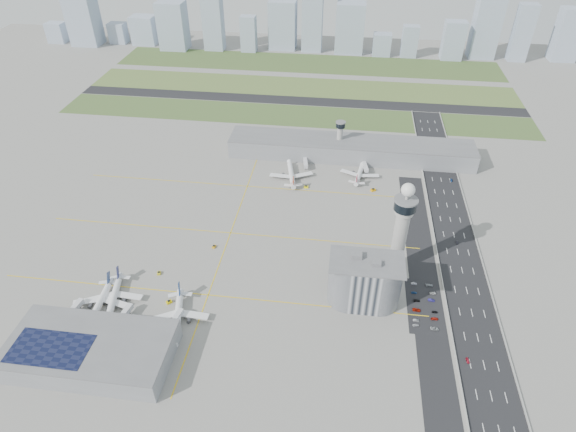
# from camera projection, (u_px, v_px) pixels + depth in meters

# --- Properties ---
(ground) EXTENTS (1000.00, 1000.00, 0.00)m
(ground) POSITION_uv_depth(u_px,v_px,m) (281.00, 267.00, 308.70)
(ground) COLOR gray
(grass_strip_0) EXTENTS (480.00, 50.00, 0.08)m
(grass_strip_0) POSITION_uv_depth(u_px,v_px,m) (293.00, 115.00, 489.24)
(grass_strip_0) COLOR #49642F
(grass_strip_0) RESTS_ON ground
(grass_strip_1) EXTENTS (480.00, 60.00, 0.08)m
(grass_strip_1) POSITION_uv_depth(u_px,v_px,m) (301.00, 87.00, 548.74)
(grass_strip_1) COLOR #556B33
(grass_strip_1) RESTS_ON ground
(grass_strip_2) EXTENTS (480.00, 70.00, 0.08)m
(grass_strip_2) POSITION_uv_depth(u_px,v_px,m) (307.00, 63.00, 612.20)
(grass_strip_2) COLOR #425C2B
(grass_strip_2) RESTS_ON ground
(runway) EXTENTS (480.00, 22.00, 0.10)m
(runway) POSITION_uv_depth(u_px,v_px,m) (297.00, 101.00, 518.58)
(runway) COLOR black
(runway) RESTS_ON ground
(highway) EXTENTS (28.00, 500.00, 0.10)m
(highway) POSITION_uv_depth(u_px,v_px,m) (465.00, 283.00, 296.78)
(highway) COLOR black
(highway) RESTS_ON ground
(barrier_left) EXTENTS (0.60, 500.00, 1.20)m
(barrier_left) POSITION_uv_depth(u_px,v_px,m) (442.00, 281.00, 297.90)
(barrier_left) COLOR #9E9E99
(barrier_left) RESTS_ON ground
(barrier_right) EXTENTS (0.60, 500.00, 1.20)m
(barrier_right) POSITION_uv_depth(u_px,v_px,m) (489.00, 285.00, 295.00)
(barrier_right) COLOR #9E9E99
(barrier_right) RESTS_ON ground
(landside_road) EXTENTS (18.00, 260.00, 0.08)m
(landside_road) POSITION_uv_depth(u_px,v_px,m) (425.00, 291.00, 291.44)
(landside_road) COLOR black
(landside_road) RESTS_ON ground
(parking_lot) EXTENTS (20.00, 44.00, 0.10)m
(parking_lot) POSITION_uv_depth(u_px,v_px,m) (424.00, 306.00, 282.12)
(parking_lot) COLOR black
(parking_lot) RESTS_ON ground
(taxiway_line_h_0) EXTENTS (260.00, 0.60, 0.01)m
(taxiway_line_h_0) POSITION_uv_depth(u_px,v_px,m) (208.00, 295.00, 289.03)
(taxiway_line_h_0) COLOR yellow
(taxiway_line_h_0) RESTS_ON ground
(taxiway_line_h_1) EXTENTS (260.00, 0.60, 0.01)m
(taxiway_line_h_1) POSITION_uv_depth(u_px,v_px,m) (231.00, 233.00, 336.63)
(taxiway_line_h_1) COLOR yellow
(taxiway_line_h_1) RESTS_ON ground
(taxiway_line_h_2) EXTENTS (260.00, 0.60, 0.01)m
(taxiway_line_h_2) POSITION_uv_depth(u_px,v_px,m) (247.00, 186.00, 384.23)
(taxiway_line_h_2) COLOR yellow
(taxiway_line_h_2) RESTS_ON ground
(taxiway_line_v) EXTENTS (0.60, 260.00, 0.01)m
(taxiway_line_v) POSITION_uv_depth(u_px,v_px,m) (231.00, 233.00, 336.63)
(taxiway_line_v) COLOR yellow
(taxiway_line_v) RESTS_ON ground
(control_tower) EXTENTS (14.00, 14.00, 64.50)m
(control_tower) POSITION_uv_depth(u_px,v_px,m) (402.00, 225.00, 286.58)
(control_tower) COLOR #ADAAA5
(control_tower) RESTS_ON ground
(secondary_tower) EXTENTS (8.60, 8.60, 31.90)m
(secondary_tower) POSITION_uv_depth(u_px,v_px,m) (340.00, 136.00, 413.31)
(secondary_tower) COLOR #ADAAA5
(secondary_tower) RESTS_ON ground
(admin_building) EXTENTS (42.00, 24.00, 33.50)m
(admin_building) POSITION_uv_depth(u_px,v_px,m) (365.00, 281.00, 276.69)
(admin_building) COLOR #B2B2B7
(admin_building) RESTS_ON ground
(terminal_pier) EXTENTS (210.00, 32.00, 15.80)m
(terminal_pier) POSITION_uv_depth(u_px,v_px,m) (350.00, 149.00, 417.23)
(terminal_pier) COLOR gray
(terminal_pier) RESTS_ON ground
(near_terminal) EXTENTS (84.00, 42.00, 13.00)m
(near_terminal) POSITION_uv_depth(u_px,v_px,m) (90.00, 350.00, 248.88)
(near_terminal) COLOR gray
(near_terminal) RESTS_ON ground
(airplane_near_a) EXTENTS (35.16, 40.54, 10.77)m
(airplane_near_a) POSITION_uv_depth(u_px,v_px,m) (99.00, 300.00, 278.42)
(airplane_near_a) COLOR white
(airplane_near_a) RESTS_ON ground
(airplane_near_b) EXTENTS (41.52, 46.05, 11.12)m
(airplane_near_b) POSITION_uv_depth(u_px,v_px,m) (113.00, 295.00, 281.38)
(airplane_near_b) COLOR white
(airplane_near_b) RESTS_ON ground
(airplane_near_c) EXTENTS (43.80, 48.46, 11.64)m
(airplane_near_c) POSITION_uv_depth(u_px,v_px,m) (177.00, 314.00, 269.13)
(airplane_near_c) COLOR white
(airplane_near_c) RESTS_ON ground
(airplane_far_a) EXTENTS (43.69, 48.57, 11.79)m
(airplane_far_a) POSITION_uv_depth(u_px,v_px,m) (291.00, 171.00, 391.83)
(airplane_far_a) COLOR white
(airplane_far_a) RESTS_ON ground
(airplane_far_b) EXTENTS (37.75, 42.55, 10.68)m
(airplane_far_b) POSITION_uv_depth(u_px,v_px,m) (360.00, 170.00, 393.75)
(airplane_far_b) COLOR white
(airplane_far_b) RESTS_ON ground
(jet_bridge_near_0) EXTENTS (5.39, 14.31, 5.70)m
(jet_bridge_near_0) POSITION_uv_depth(u_px,v_px,m) (67.00, 319.00, 270.28)
(jet_bridge_near_0) COLOR silver
(jet_bridge_near_0) RESTS_ON ground
(jet_bridge_near_1) EXTENTS (5.39, 14.31, 5.70)m
(jet_bridge_near_1) POSITION_uv_depth(u_px,v_px,m) (118.00, 325.00, 267.18)
(jet_bridge_near_1) COLOR silver
(jet_bridge_near_1) RESTS_ON ground
(jet_bridge_near_2) EXTENTS (5.39, 14.31, 5.70)m
(jet_bridge_near_2) POSITION_uv_depth(u_px,v_px,m) (170.00, 330.00, 264.08)
(jet_bridge_near_2) COLOR silver
(jet_bridge_near_2) RESTS_ON ground
(jet_bridge_far_0) EXTENTS (5.39, 14.31, 5.70)m
(jet_bridge_far_0) POSITION_uv_depth(u_px,v_px,m) (305.00, 160.00, 411.50)
(jet_bridge_far_0) COLOR silver
(jet_bridge_far_0) RESTS_ON ground
(jet_bridge_far_1) EXTENTS (5.39, 14.31, 5.70)m
(jet_bridge_far_1) POSITION_uv_depth(u_px,v_px,m) (364.00, 164.00, 406.33)
(jet_bridge_far_1) COLOR silver
(jet_bridge_far_1) RESTS_ON ground
(tug_0) EXTENTS (3.74, 3.35, 1.80)m
(tug_0) POSITION_uv_depth(u_px,v_px,m) (104.00, 301.00, 283.62)
(tug_0) COLOR #DBA005
(tug_0) RESTS_ON ground
(tug_1) EXTENTS (2.66, 3.34, 1.72)m
(tug_1) POSITION_uv_depth(u_px,v_px,m) (159.00, 273.00, 303.17)
(tug_1) COLOR gold
(tug_1) RESTS_ON ground
(tug_2) EXTENTS (3.79, 3.71, 1.83)m
(tug_2) POSITION_uv_depth(u_px,v_px,m) (169.00, 302.00, 283.44)
(tug_2) COLOR #F0D100
(tug_2) RESTS_ON ground
(tug_3) EXTENTS (2.46, 3.18, 1.67)m
(tug_3) POSITION_uv_depth(u_px,v_px,m) (214.00, 246.00, 323.73)
(tug_3) COLOR orange
(tug_3) RESTS_ON ground
(tug_4) EXTENTS (3.50, 2.54, 1.94)m
(tug_4) POSITION_uv_depth(u_px,v_px,m) (306.00, 187.00, 382.01)
(tug_4) COLOR #FDED0C
(tug_4) RESTS_ON ground
(tug_5) EXTENTS (4.38, 4.00, 2.10)m
(tug_5) POSITION_uv_depth(u_px,v_px,m) (373.00, 190.00, 378.31)
(tug_5) COLOR #F09F04
(tug_5) RESTS_ON ground
(car_lot_0) EXTENTS (3.63, 1.86, 1.18)m
(car_lot_0) POSITION_uv_depth(u_px,v_px,m) (416.00, 325.00, 269.71)
(car_lot_0) COLOR silver
(car_lot_0) RESTS_ON ground
(car_lot_1) EXTENTS (3.42, 1.33, 1.11)m
(car_lot_1) POSITION_uv_depth(u_px,v_px,m) (416.00, 320.00, 272.58)
(car_lot_1) COLOR #98989A
(car_lot_1) RESTS_ON ground
(car_lot_2) EXTENTS (4.85, 2.51, 1.31)m
(car_lot_2) POSITION_uv_depth(u_px,v_px,m) (417.00, 310.00, 278.72)
(car_lot_2) COLOR #991608
(car_lot_2) RESTS_ON ground
(car_lot_3) EXTENTS (3.86, 1.64, 1.11)m
(car_lot_3) POSITION_uv_depth(u_px,v_px,m) (417.00, 300.00, 284.72)
(car_lot_3) COLOR black
(car_lot_3) RESTS_ON ground
(car_lot_4) EXTENTS (3.42, 1.56, 1.14)m
(car_lot_4) POSITION_uv_depth(u_px,v_px,m) (414.00, 293.00, 289.87)
(car_lot_4) COLOR navy
(car_lot_4) RESTS_ON ground
(car_lot_5) EXTENTS (3.59, 1.38, 1.17)m
(car_lot_5) POSITION_uv_depth(u_px,v_px,m) (414.00, 284.00, 295.89)
(car_lot_5) COLOR #B3B3BF
(car_lot_5) RESTS_ON ground
(car_lot_6) EXTENTS (4.75, 2.31, 1.30)m
(car_lot_6) POSITION_uv_depth(u_px,v_px,m) (435.00, 329.00, 267.63)
(car_lot_6) COLOR #989D9F
(car_lot_6) RESTS_ON ground
(car_lot_7) EXTENTS (4.37, 2.24, 1.21)m
(car_lot_7) POSITION_uv_depth(u_px,v_px,m) (435.00, 319.00, 273.43)
(car_lot_7) COLOR #A3160A
(car_lot_7) RESTS_ON ground
(car_lot_8) EXTENTS (3.35, 1.44, 1.13)m
(car_lot_8) POSITION_uv_depth(u_px,v_px,m) (435.00, 312.00, 277.57)
(car_lot_8) COLOR black
(car_lot_8) RESTS_ON ground
(car_lot_9) EXTENTS (4.01, 1.70, 1.29)m
(car_lot_9) POSITION_uv_depth(u_px,v_px,m) (431.00, 300.00, 284.80)
(car_lot_9) COLOR navy
(car_lot_9) RESTS_ON ground
(car_lot_10) EXTENTS (4.28, 2.46, 1.12)m
(car_lot_10) POSITION_uv_depth(u_px,v_px,m) (433.00, 293.00, 289.48)
(car_lot_10) COLOR silver
(car_lot_10) RESTS_ON ground
(car_lot_11) EXTENTS (4.50, 1.95, 1.29)m
(car_lot_11) POSITION_uv_depth(u_px,v_px,m) (429.00, 285.00, 294.79)
(car_lot_11) COLOR #93989D
(car_lot_11) RESTS_ON ground
(car_hw_0) EXTENTS (1.96, 3.75, 1.22)m
(car_hw_0) POSITION_uv_depth(u_px,v_px,m) (468.00, 360.00, 250.80)
(car_hw_0) COLOR maroon
(car_hw_0) RESTS_ON ground
(car_hw_1) EXTENTS (1.44, 3.43, 1.10)m
(car_hw_1) POSITION_uv_depth(u_px,v_px,m) (457.00, 242.00, 327.55)
(car_hw_1) COLOR black
(car_hw_1) RESTS_ON ground
(car_hw_2) EXTENTS (2.36, 4.27, 1.13)m
(car_hw_2) POSITION_uv_depth(u_px,v_px,m) (451.00, 180.00, 390.34)
(car_hw_2) COLOR navy
(car_hw_2) RESTS_ON ground
(car_hw_4) EXTENTS (1.50, 3.54, 1.19)m
(car_hw_4) POSITION_uv_depth(u_px,v_px,m) (426.00, 144.00, 439.68)
(car_hw_4) COLOR gray
(car_hw_4) RESTS_ON ground
(skyline_bldg_0) EXTENTS (24.05, 19.24, 26.50)m
(skyline_bldg_0) POSITION_uv_depth(u_px,v_px,m) (57.00, 32.00, 674.35)
(skyline_bldg_0) COLOR #9EADC1
(skyline_bldg_0) RESTS_ON ground
(skyline_bldg_1) EXTENTS (37.63, 30.10, 65.60)m
(skyline_bldg_1) POSITION_uv_depth(u_px,v_px,m) (83.00, 20.00, 654.56)
(skyline_bldg_1) COLOR #9EADC1
(skyline_bldg_1) RESTS_ON ground
(skyline_bldg_2) EXTENTS (22.81, 18.25, 26.79)m
(skyline_bldg_2) POSITION_uv_depth(u_px,v_px,m) (118.00, 33.00, 672.03)
(skyline_bldg_2) COLOR #9EADC1
(skyline_bldg_2) RESTS_ON ground
(skyline_bldg_3) EXTENTS (32.30, 25.84, 36.93)m
(skyline_bldg_3) POSITION_uv_depth(u_px,v_px,m) (144.00, 30.00, 665.93)
(skyline_bldg_3) COLOR #9EADC1
(skyline_bldg_3) RESTS_ON ground
(skyline_bldg_4) EXTENTS (35.81, 28.65, 60.36)m
(skyline_bldg_4) POSITION_uv_depth(u_px,v_px,m) (173.00, 26.00, 641.12)
(skyline_bldg_4) COLOR #9EADC1
(skyline_bldg_4) RESTS_ON ground
(skyline_bldg_5) EXTENTS (25.49, 20.39, 66.89)m
(skyline_bldg_5) POSITION_uv_depth(u_px,v_px,m) (213.00, 24.00, 637.08)
(skyline_bldg_5) COLOR #9EADC1
(skyline_bldg_5) RESTS_ON ground
(skyline_bldg_6) EXTENTS (20.04, 16.03, 45.20)m
(skyline_bldg_6) POSITION_uv_depth(u_px,v_px,m) (249.00, 34.00, 637.29)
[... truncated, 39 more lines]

